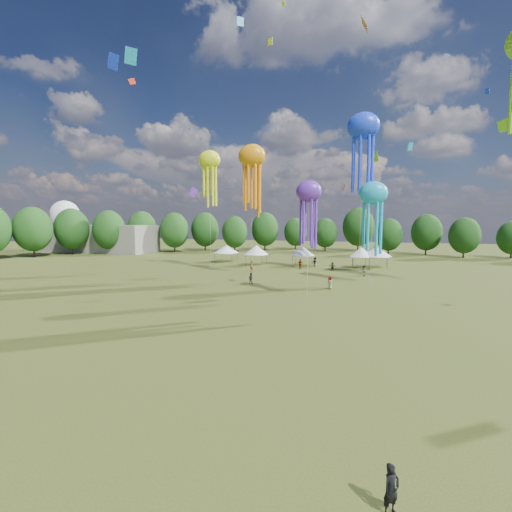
% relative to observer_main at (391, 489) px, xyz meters
% --- Properties ---
extents(ground, '(300.00, 300.00, 0.00)m').
position_rel_observer_main_xyz_m(ground, '(-8.52, 2.75, -0.79)').
color(ground, '#384416').
rests_on(ground, ground).
extents(observer_main, '(0.68, 0.67, 1.58)m').
position_rel_observer_main_xyz_m(observer_main, '(0.00, 0.00, 0.00)').
color(observer_main, black).
rests_on(observer_main, ground).
extents(spectator_near, '(0.85, 0.69, 1.63)m').
position_rel_observer_main_xyz_m(spectator_near, '(-16.78, 36.46, 0.02)').
color(spectator_near, gray).
rests_on(spectator_near, ground).
extents(spectators_far, '(19.95, 25.86, 1.93)m').
position_rel_observer_main_xyz_m(spectators_far, '(-9.34, 52.63, 0.10)').
color(spectators_far, gray).
rests_on(spectators_far, ground).
extents(festival_tents, '(37.40, 9.14, 4.17)m').
position_rel_observer_main_xyz_m(festival_tents, '(-13.61, 59.84, 2.30)').
color(festival_tents, '#47474C').
rests_on(festival_tents, ground).
extents(show_kites, '(50.44, 22.62, 32.30)m').
position_rel_observer_main_xyz_m(show_kites, '(-2.96, 43.94, 19.55)').
color(show_kites, orange).
rests_on(show_kites, ground).
extents(small_kites, '(74.29, 51.96, 45.17)m').
position_rel_observer_main_xyz_m(small_kites, '(-10.41, 43.66, 30.22)').
color(small_kites, orange).
rests_on(small_kites, ground).
extents(treeline, '(201.57, 95.24, 13.43)m').
position_rel_observer_main_xyz_m(treeline, '(-12.38, 65.26, 5.75)').
color(treeline, '#38281C').
rests_on(treeline, ground).
extents(hangar, '(40.00, 12.00, 8.00)m').
position_rel_observer_main_xyz_m(hangar, '(-80.52, 74.75, 3.21)').
color(hangar, gray).
rests_on(hangar, ground).
extents(radome, '(9.00, 9.00, 16.00)m').
position_rel_observer_main_xyz_m(radome, '(-96.52, 80.75, 9.20)').
color(radome, white).
rests_on(radome, ground).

